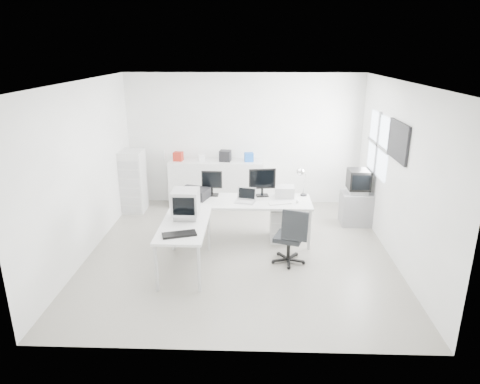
{
  "coord_description": "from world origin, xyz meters",
  "views": [
    {
      "loc": [
        0.23,
        -6.53,
        3.28
      ],
      "look_at": [
        0.0,
        0.2,
        1.0
      ],
      "focal_mm": 32.0,
      "sensor_mm": 36.0,
      "label": 1
    }
  ],
  "objects_px": {
    "laser_printer": "(285,192)",
    "crt_tv": "(358,182)",
    "lcd_monitor_small": "(212,183)",
    "tv_cabinet": "(356,208)",
    "drawer_pedestal": "(281,223)",
    "inkjet_printer": "(194,193)",
    "laptop": "(245,197)",
    "side_desk": "(185,247)",
    "lcd_monitor_large": "(262,183)",
    "sideboard": "(216,183)",
    "crt_monitor": "(186,203)",
    "main_desk": "(242,220)",
    "office_chair": "(289,235)",
    "filing_cabinet": "(133,181)"
  },
  "relations": [
    {
      "from": "inkjet_printer",
      "to": "lcd_monitor_large",
      "type": "bearing_deg",
      "value": 25.68
    },
    {
      "from": "drawer_pedestal",
      "to": "laser_printer",
      "type": "relative_size",
      "value": 1.79
    },
    {
      "from": "lcd_monitor_large",
      "to": "tv_cabinet",
      "type": "distance_m",
      "value": 2.04
    },
    {
      "from": "laptop",
      "to": "crt_tv",
      "type": "relative_size",
      "value": 0.64
    },
    {
      "from": "lcd_monitor_small",
      "to": "sideboard",
      "type": "height_order",
      "value": "lcd_monitor_small"
    },
    {
      "from": "side_desk",
      "to": "crt_tv",
      "type": "relative_size",
      "value": 2.8
    },
    {
      "from": "crt_tv",
      "to": "sideboard",
      "type": "height_order",
      "value": "crt_tv"
    },
    {
      "from": "lcd_monitor_large",
      "to": "office_chair",
      "type": "relative_size",
      "value": 0.52
    },
    {
      "from": "lcd_monitor_small",
      "to": "tv_cabinet",
      "type": "xyz_separation_m",
      "value": [
        2.74,
        0.57,
        -0.66
      ]
    },
    {
      "from": "drawer_pedestal",
      "to": "tv_cabinet",
      "type": "relative_size",
      "value": 0.95
    },
    {
      "from": "side_desk",
      "to": "lcd_monitor_large",
      "type": "height_order",
      "value": "lcd_monitor_large"
    },
    {
      "from": "lcd_monitor_large",
      "to": "laptop",
      "type": "bearing_deg",
      "value": -139.29
    },
    {
      "from": "laser_printer",
      "to": "filing_cabinet",
      "type": "bearing_deg",
      "value": 160.46
    },
    {
      "from": "side_desk",
      "to": "lcd_monitor_large",
      "type": "xyz_separation_m",
      "value": [
        1.2,
        1.35,
        0.62
      ]
    },
    {
      "from": "drawer_pedestal",
      "to": "office_chair",
      "type": "bearing_deg",
      "value": -85.66
    },
    {
      "from": "drawer_pedestal",
      "to": "lcd_monitor_small",
      "type": "relative_size",
      "value": 1.3
    },
    {
      "from": "laser_printer",
      "to": "crt_tv",
      "type": "height_order",
      "value": "crt_tv"
    },
    {
      "from": "crt_tv",
      "to": "sideboard",
      "type": "bearing_deg",
      "value": 161.56
    },
    {
      "from": "laptop",
      "to": "filing_cabinet",
      "type": "height_order",
      "value": "filing_cabinet"
    },
    {
      "from": "laptop",
      "to": "filing_cabinet",
      "type": "bearing_deg",
      "value": 161.43
    },
    {
      "from": "laser_printer",
      "to": "crt_tv",
      "type": "bearing_deg",
      "value": 23.81
    },
    {
      "from": "laptop",
      "to": "tv_cabinet",
      "type": "xyz_separation_m",
      "value": [
        2.14,
        0.92,
        -0.54
      ]
    },
    {
      "from": "office_chair",
      "to": "drawer_pedestal",
      "type": "bearing_deg",
      "value": 113.08
    },
    {
      "from": "lcd_monitor_small",
      "to": "laptop",
      "type": "distance_m",
      "value": 0.71
    },
    {
      "from": "lcd_monitor_small",
      "to": "office_chair",
      "type": "distance_m",
      "value": 1.77
    },
    {
      "from": "drawer_pedestal",
      "to": "crt_tv",
      "type": "bearing_deg",
      "value": 27.24
    },
    {
      "from": "main_desk",
      "to": "laser_printer",
      "type": "height_order",
      "value": "laser_printer"
    },
    {
      "from": "drawer_pedestal",
      "to": "lcd_monitor_large",
      "type": "bearing_deg",
      "value": 150.26
    },
    {
      "from": "sideboard",
      "to": "crt_tv",
      "type": "bearing_deg",
      "value": -18.44
    },
    {
      "from": "crt_monitor",
      "to": "lcd_monitor_large",
      "type": "bearing_deg",
      "value": 42.71
    },
    {
      "from": "main_desk",
      "to": "tv_cabinet",
      "type": "relative_size",
      "value": 3.78
    },
    {
      "from": "lcd_monitor_small",
      "to": "office_chair",
      "type": "xyz_separation_m",
      "value": [
        1.32,
        -1.07,
        -0.5
      ]
    },
    {
      "from": "inkjet_printer",
      "to": "crt_monitor",
      "type": "xyz_separation_m",
      "value": [
        0.0,
        -0.95,
        0.17
      ]
    },
    {
      "from": "side_desk",
      "to": "drawer_pedestal",
      "type": "bearing_deg",
      "value": 36.57
    },
    {
      "from": "crt_tv",
      "to": "lcd_monitor_small",
      "type": "bearing_deg",
      "value": -168.3
    },
    {
      "from": "main_desk",
      "to": "crt_tv",
      "type": "distance_m",
      "value": 2.39
    },
    {
      "from": "laptop",
      "to": "office_chair",
      "type": "relative_size",
      "value": 0.34
    },
    {
      "from": "inkjet_printer",
      "to": "laptop",
      "type": "distance_m",
      "value": 0.92
    },
    {
      "from": "laptop",
      "to": "crt_monitor",
      "type": "relative_size",
      "value": 0.63
    },
    {
      "from": "tv_cabinet",
      "to": "crt_tv",
      "type": "xyz_separation_m",
      "value": [
        0.0,
        0.0,
        0.54
      ]
    },
    {
      "from": "sideboard",
      "to": "inkjet_printer",
      "type": "bearing_deg",
      "value": -98.21
    },
    {
      "from": "main_desk",
      "to": "lcd_monitor_large",
      "type": "xyz_separation_m",
      "value": [
        0.35,
        0.25,
        0.62
      ]
    },
    {
      "from": "crt_monitor",
      "to": "crt_tv",
      "type": "relative_size",
      "value": 1.01
    },
    {
      "from": "drawer_pedestal",
      "to": "lcd_monitor_large",
      "type": "height_order",
      "value": "lcd_monitor_large"
    },
    {
      "from": "lcd_monitor_large",
      "to": "crt_monitor",
      "type": "height_order",
      "value": "crt_monitor"
    },
    {
      "from": "drawer_pedestal",
      "to": "crt_monitor",
      "type": "relative_size",
      "value": 1.19
    },
    {
      "from": "inkjet_printer",
      "to": "crt_monitor",
      "type": "distance_m",
      "value": 0.96
    },
    {
      "from": "office_chair",
      "to": "crt_tv",
      "type": "height_order",
      "value": "crt_tv"
    },
    {
      "from": "drawer_pedestal",
      "to": "sideboard",
      "type": "bearing_deg",
      "value": 127.6
    },
    {
      "from": "laptop",
      "to": "lcd_monitor_small",
      "type": "bearing_deg",
      "value": 163.34
    }
  ]
}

